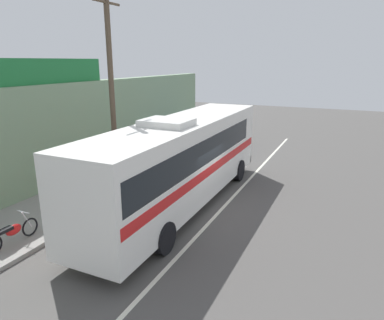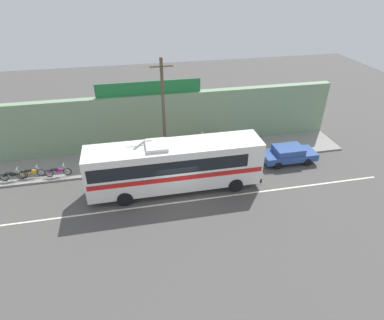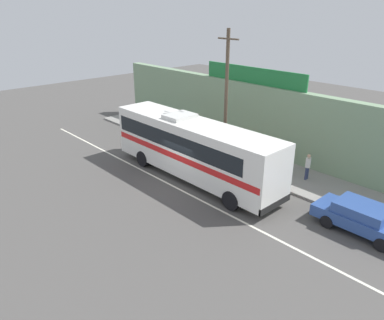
# 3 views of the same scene
# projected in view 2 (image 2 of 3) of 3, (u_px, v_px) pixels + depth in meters

# --- Properties ---
(ground_plane) EXTENTS (70.00, 70.00, 0.00)m
(ground_plane) POSITION_uv_depth(u_px,v_px,m) (178.00, 195.00, 22.53)
(ground_plane) COLOR #4F4C49
(sidewalk_slab) EXTENTS (30.00, 3.60, 0.14)m
(sidewalk_slab) POSITION_uv_depth(u_px,v_px,m) (167.00, 157.00, 26.84)
(sidewalk_slab) COLOR gray
(sidewalk_slab) RESTS_ON ground_plane
(storefront_facade) EXTENTS (30.00, 0.70, 4.80)m
(storefront_facade) POSITION_uv_depth(u_px,v_px,m) (163.00, 121.00, 27.41)
(storefront_facade) COLOR gray
(storefront_facade) RESTS_ON ground_plane
(storefront_billboard) EXTENTS (8.41, 0.12, 1.10)m
(storefront_billboard) POSITION_uv_depth(u_px,v_px,m) (149.00, 88.00, 25.70)
(storefront_billboard) COLOR #1E7538
(storefront_billboard) RESTS_ON storefront_facade
(road_center_stripe) EXTENTS (30.00, 0.14, 0.01)m
(road_center_stripe) POSITION_uv_depth(u_px,v_px,m) (180.00, 202.00, 21.86)
(road_center_stripe) COLOR silver
(road_center_stripe) RESTS_ON ground_plane
(intercity_bus) EXTENTS (12.00, 2.61, 3.78)m
(intercity_bus) POSITION_uv_depth(u_px,v_px,m) (174.00, 164.00, 22.13)
(intercity_bus) COLOR white
(intercity_bus) RESTS_ON ground_plane
(parked_car) EXTENTS (4.35, 1.92, 1.37)m
(parked_car) POSITION_uv_depth(u_px,v_px,m) (288.00, 154.00, 25.95)
(parked_car) COLOR #2D4C93
(parked_car) RESTS_ON ground_plane
(utility_pole) EXTENTS (1.60, 0.22, 8.42)m
(utility_pole) POSITION_uv_depth(u_px,v_px,m) (164.00, 114.00, 23.38)
(utility_pole) COLOR brown
(utility_pole) RESTS_ON sidewalk_slab
(motorcycle_red) EXTENTS (1.97, 0.56, 0.94)m
(motorcycle_red) POSITION_uv_depth(u_px,v_px,m) (99.00, 165.00, 24.79)
(motorcycle_red) COLOR black
(motorcycle_red) RESTS_ON sidewalk_slab
(motorcycle_orange) EXTENTS (1.82, 0.56, 0.94)m
(motorcycle_orange) POSITION_uv_depth(u_px,v_px,m) (12.00, 175.00, 23.63)
(motorcycle_orange) COLOR black
(motorcycle_orange) RESTS_ON sidewalk_slab
(motorcycle_black) EXTENTS (1.86, 0.56, 0.94)m
(motorcycle_black) POSITION_uv_depth(u_px,v_px,m) (31.00, 172.00, 23.97)
(motorcycle_black) COLOR black
(motorcycle_black) RESTS_ON sidewalk_slab
(motorcycle_blue) EXTENTS (1.93, 0.56, 0.94)m
(motorcycle_blue) POSITION_uv_depth(u_px,v_px,m) (58.00, 171.00, 24.09)
(motorcycle_blue) COLOR black
(motorcycle_blue) RESTS_ON sidewalk_slab
(pedestrian_far_left) EXTENTS (0.30, 0.48, 1.60)m
(pedestrian_far_left) POSITION_uv_depth(u_px,v_px,m) (224.00, 139.00, 27.39)
(pedestrian_far_left) COLOR navy
(pedestrian_far_left) RESTS_ON sidewalk_slab
(pedestrian_by_curb) EXTENTS (0.30, 0.48, 1.70)m
(pedestrian_by_curb) POSITION_uv_depth(u_px,v_px,m) (202.00, 139.00, 27.24)
(pedestrian_by_curb) COLOR brown
(pedestrian_by_curb) RESTS_ON sidewalk_slab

